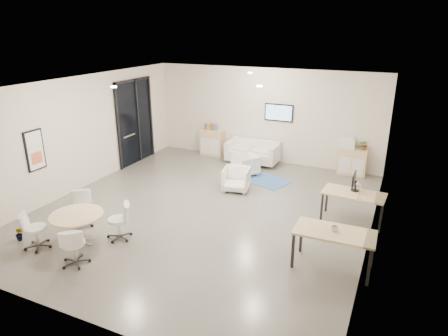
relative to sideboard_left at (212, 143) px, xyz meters
name	(u,v)px	position (x,y,z in m)	size (l,w,h in m)	color
room_shell	(205,151)	(1.90, -4.26, 1.13)	(9.60, 10.60, 4.80)	#575550
glass_door	(135,119)	(-2.06, -1.75, 1.03)	(0.09, 1.90, 2.85)	black
artwork	(35,150)	(-2.07, -5.86, 1.07)	(0.05, 0.54, 1.04)	black
wall_tv	(279,113)	(2.40, 0.21, 1.28)	(0.98, 0.06, 0.58)	black
ceiling_spots	(212,81)	(1.70, -3.42, 2.71)	(3.14, 4.14, 0.03)	#FFEAC6
sideboard_left	(212,143)	(0.00, 0.00, 0.00)	(0.84, 0.44, 0.94)	tan
sideboard_right	(352,162)	(4.94, 0.01, -0.04)	(0.86, 0.42, 0.86)	tan
books	(211,127)	(-0.04, 0.00, 0.58)	(0.49, 0.14, 0.22)	red
printer	(347,143)	(4.73, 0.01, 0.56)	(0.50, 0.42, 0.35)	white
loveseat	(253,153)	(1.66, -0.20, -0.11)	(1.77, 0.90, 0.66)	white
blue_rug	(264,180)	(2.56, -1.61, -0.46)	(1.55, 1.03, 0.01)	#32599B
armchair_left	(245,164)	(1.86, -1.42, -0.11)	(0.69, 0.65, 0.71)	white
armchair_right	(236,178)	(2.11, -2.73, -0.10)	(0.73, 0.68, 0.75)	white
desk_rear	(354,196)	(5.41, -3.35, 0.20)	(1.48, 0.81, 0.75)	tan
desk_front	(334,235)	(5.34, -5.55, 0.24)	(1.53, 0.79, 0.79)	tan
monitor	(354,181)	(5.37, -3.20, 0.51)	(0.20, 0.50, 0.44)	black
round_table	(77,218)	(0.15, -6.89, 0.13)	(1.13, 1.13, 0.69)	tan
meeting_chairs	(78,226)	(0.15, -6.89, -0.06)	(2.15, 2.15, 0.82)	white
plant_cabinet	(365,146)	(5.26, -0.01, 0.52)	(0.29, 0.32, 0.25)	#3F7F3F
plant_floor	(20,238)	(-1.12, -7.38, -0.40)	(0.18, 0.33, 0.15)	#3F7F3F
cup	(334,228)	(5.33, -5.54, 0.39)	(0.13, 0.10, 0.13)	white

